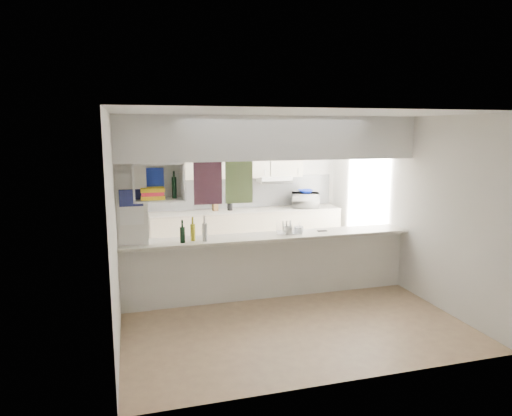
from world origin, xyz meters
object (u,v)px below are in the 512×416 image
object	(u,v)px
bowl	(306,191)
wine_bottles	(194,232)
dish_rack	(289,228)
microwave	(305,200)

from	to	relation	value
bowl	wine_bottles	distance (m)	3.23
bowl	dish_rack	xyz separation A→B (m)	(-1.04, -1.97, -0.24)
microwave	wine_bottles	xyz separation A→B (m)	(-2.47, -2.13, -0.02)
microwave	bowl	xyz separation A→B (m)	(-0.02, -0.04, 0.18)
bowl	wine_bottles	size ratio (longest dim) A/B	0.74
microwave	bowl	size ratio (longest dim) A/B	1.91
microwave	bowl	bearing A→B (deg)	83.04
microwave	dish_rack	size ratio (longest dim) A/B	1.24
dish_rack	wine_bottles	size ratio (longest dim) A/B	1.14
wine_bottles	dish_rack	bearing A→B (deg)	5.25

